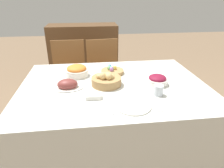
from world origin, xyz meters
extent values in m
plane|color=#7F664C|center=(0.00, 0.00, 0.00)|extent=(12.00, 12.00, 0.00)
cube|color=silver|center=(0.00, 0.00, 0.37)|extent=(1.58, 1.17, 0.74)
cylinder|color=brown|center=(-0.66, 0.65, 0.23)|extent=(0.03, 0.03, 0.46)
cylinder|color=brown|center=(-0.27, 0.65, 0.23)|extent=(0.03, 0.03, 0.46)
cylinder|color=brown|center=(-0.66, 1.04, 0.23)|extent=(0.03, 0.03, 0.46)
cylinder|color=brown|center=(-0.27, 1.04, 0.23)|extent=(0.03, 0.03, 0.46)
cube|color=brown|center=(-0.46, 0.84, 0.47)|extent=(0.42, 0.42, 0.02)
cube|color=brown|center=(-0.47, 1.05, 0.69)|extent=(0.42, 0.02, 0.42)
cylinder|color=brown|center=(-0.17, 0.63, 0.23)|extent=(0.03, 0.03, 0.46)
cylinder|color=brown|center=(0.22, 0.67, 0.23)|extent=(0.03, 0.03, 0.46)
cylinder|color=brown|center=(-0.21, 1.02, 0.23)|extent=(0.03, 0.03, 0.46)
cylinder|color=brown|center=(0.18, 1.06, 0.23)|extent=(0.03, 0.03, 0.46)
cube|color=brown|center=(0.00, 0.84, 0.47)|extent=(0.46, 0.46, 0.02)
cube|color=brown|center=(-0.02, 1.04, 0.69)|extent=(0.42, 0.06, 0.42)
cube|color=brown|center=(-0.28, 1.82, 0.49)|extent=(1.13, 0.44, 0.98)
cylinder|color=#AD8451|center=(-0.06, -0.01, 0.77)|extent=(0.25, 0.25, 0.07)
ellipsoid|color=tan|center=(-0.06, -0.01, 0.82)|extent=(0.10, 0.10, 0.06)
ellipsoid|color=tan|center=(-0.09, 0.02, 0.81)|extent=(0.09, 0.08, 0.06)
ellipsoid|color=tan|center=(-0.12, -0.02, 0.82)|extent=(0.09, 0.08, 0.05)
ellipsoid|color=tan|center=(-0.05, -0.05, 0.83)|extent=(0.08, 0.09, 0.06)
ellipsoid|color=tan|center=(-0.03, -0.03, 0.81)|extent=(0.09, 0.10, 0.05)
ellipsoid|color=tan|center=(-0.04, 0.01, 0.82)|extent=(0.08, 0.07, 0.05)
ellipsoid|color=tan|center=(-0.10, -0.04, 0.83)|extent=(0.08, 0.08, 0.06)
cylinder|color=#AD8451|center=(0.02, 0.24, 0.75)|extent=(0.22, 0.22, 0.03)
ellipsoid|color=#F4D151|center=(0.05, 0.25, 0.79)|extent=(0.03, 0.03, 0.04)
ellipsoid|color=#B27AD1|center=(0.01, 0.22, 0.79)|extent=(0.04, 0.04, 0.05)
ellipsoid|color=#60B2E0|center=(0.01, 0.24, 0.79)|extent=(0.04, 0.04, 0.05)
ellipsoid|color=#7FCC7A|center=(-0.01, 0.25, 0.79)|extent=(0.04, 0.04, 0.05)
ellipsoid|color=#60B2E0|center=(0.00, 0.30, 0.79)|extent=(0.04, 0.04, 0.05)
ellipsoid|color=white|center=(-0.39, -0.03, 0.74)|extent=(0.26, 0.18, 0.01)
ellipsoid|color=brown|center=(-0.39, -0.03, 0.77)|extent=(0.17, 0.13, 0.09)
cylinder|color=white|center=(-0.32, 0.23, 0.77)|extent=(0.21, 0.21, 0.06)
ellipsoid|color=orange|center=(-0.32, 0.23, 0.81)|extent=(0.18, 0.18, 0.06)
cylinder|color=white|center=(0.37, -0.06, 0.76)|extent=(0.17, 0.17, 0.05)
ellipsoid|color=maroon|center=(0.37, -0.06, 0.80)|extent=(0.15, 0.15, 0.05)
cylinder|color=white|center=(0.08, -0.39, 0.74)|extent=(0.25, 0.25, 0.01)
cube|color=#B7B7BC|center=(-0.07, -0.39, 0.74)|extent=(0.02, 0.18, 0.00)
cube|color=#B7B7BC|center=(0.24, -0.39, 0.74)|extent=(0.02, 0.18, 0.00)
cube|color=#B7B7BC|center=(0.27, -0.39, 0.74)|extent=(0.02, 0.18, 0.00)
cylinder|color=silver|center=(0.31, -0.25, 0.78)|extent=(0.07, 0.07, 0.08)
cube|color=white|center=(-0.18, -0.24, 0.75)|extent=(0.12, 0.07, 0.03)
camera|label=1|loc=(-0.21, -1.55, 1.46)|focal=32.00mm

